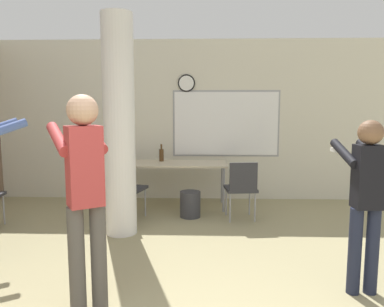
# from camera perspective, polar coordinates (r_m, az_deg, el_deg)

# --- Properties ---
(wall_back) EXTENTS (8.00, 0.15, 2.80)m
(wall_back) POSITION_cam_1_polar(r_m,az_deg,el_deg) (6.66, -0.01, 5.04)
(wall_back) COLOR beige
(wall_back) RESTS_ON ground_plane
(support_pillar) EXTENTS (0.40, 0.40, 2.80)m
(support_pillar) POSITION_cam_1_polar(r_m,az_deg,el_deg) (4.85, -11.03, 4.05)
(support_pillar) COLOR white
(support_pillar) RESTS_ON ground_plane
(folding_table) EXTENTS (1.72, 0.70, 0.74)m
(folding_table) POSITION_cam_1_polar(r_m,az_deg,el_deg) (6.13, -2.73, -1.86)
(folding_table) COLOR beige
(folding_table) RESTS_ON ground_plane
(bottle_on_table) EXTENTS (0.08, 0.08, 0.29)m
(bottle_on_table) POSITION_cam_1_polar(r_m,az_deg,el_deg) (6.28, -4.68, -0.18)
(bottle_on_table) COLOR #4C3319
(bottle_on_table) RESTS_ON folding_table
(waste_bin) EXTENTS (0.31, 0.31, 0.39)m
(waste_bin) POSITION_cam_1_polar(r_m,az_deg,el_deg) (5.66, -0.27, -7.73)
(waste_bin) COLOR #38383D
(waste_bin) RESTS_ON ground_plane
(chair_table_left) EXTENTS (0.54, 0.54, 0.87)m
(chair_table_left) POSITION_cam_1_polar(r_m,az_deg,el_deg) (5.53, -9.97, -4.85)
(chair_table_left) COLOR #2D2D33
(chair_table_left) RESTS_ON ground_plane
(chair_table_right) EXTENTS (0.48, 0.48, 0.87)m
(chair_table_right) POSITION_cam_1_polar(r_m,az_deg,el_deg) (5.49, 7.54, -4.90)
(chair_table_right) COLOR #2D2D33
(chair_table_right) RESTS_ON ground_plane
(person_playing_side) EXTENTS (0.35, 0.61, 1.55)m
(person_playing_side) POSITION_cam_1_polar(r_m,az_deg,el_deg) (3.61, 24.93, -5.47)
(person_playing_side) COLOR #1E2338
(person_playing_side) RESTS_ON ground_plane
(person_playing_front) EXTENTS (0.61, 0.70, 1.75)m
(person_playing_front) POSITION_cam_1_polar(r_m,az_deg,el_deg) (3.08, -16.08, -4.89)
(person_playing_front) COLOR #514C47
(person_playing_front) RESTS_ON ground_plane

